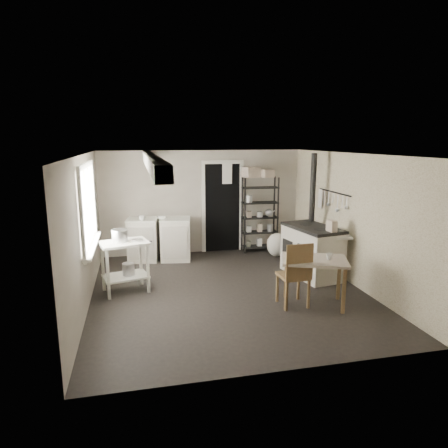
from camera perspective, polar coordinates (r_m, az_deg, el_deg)
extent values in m
plane|color=black|center=(6.91, 0.55, -9.46)|extent=(5.00, 5.00, 0.00)
plane|color=silver|center=(6.44, 0.59, 9.95)|extent=(5.00, 5.00, 0.00)
cube|color=#ABA292|center=(8.99, -3.07, 3.14)|extent=(4.50, 0.02, 2.30)
cube|color=#ABA292|center=(4.27, 8.30, -6.95)|extent=(4.50, 0.02, 2.30)
cube|color=#ABA292|center=(6.46, -19.25, -1.01)|extent=(0.02, 5.00, 2.30)
cube|color=#ABA292|center=(7.42, 17.75, 0.70)|extent=(0.02, 5.00, 2.30)
cylinder|color=silver|center=(6.82, -14.66, -1.89)|extent=(0.34, 0.34, 0.28)
cylinder|color=silver|center=(6.81, -12.27, -2.55)|extent=(0.19, 0.19, 0.11)
cylinder|color=silver|center=(6.94, -13.49, -6.33)|extent=(0.26, 0.26, 0.22)
imported|color=white|center=(8.42, -8.93, 1.06)|extent=(0.33, 0.33, 0.07)
imported|color=white|center=(8.34, -11.66, 0.95)|extent=(0.15, 0.15, 0.10)
imported|color=white|center=(8.98, 3.41, 4.55)|extent=(0.10, 0.11, 0.20)
cube|color=beige|center=(8.91, 3.89, 8.62)|extent=(0.40, 0.38, 0.23)
cube|color=beige|center=(8.98, 6.19, 8.47)|extent=(0.31, 0.29, 0.17)
cube|color=beige|center=(7.21, 15.12, -0.59)|extent=(0.13, 0.20, 0.29)
imported|color=white|center=(6.29, 14.80, -4.31)|extent=(0.10, 0.10, 0.09)
ellipsoid|color=white|center=(8.87, 7.53, -3.08)|extent=(0.47, 0.42, 0.52)
cylinder|color=white|center=(7.39, 13.88, -7.76)|extent=(0.15, 0.15, 0.15)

